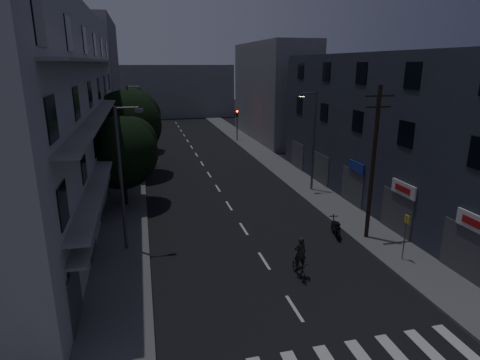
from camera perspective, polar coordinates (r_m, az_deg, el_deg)
name	(u,v)px	position (r m, az deg, el deg)	size (l,w,h in m)	color
ground	(208,173)	(39.04, -4.53, 0.96)	(160.00, 160.00, 0.00)	black
sidewalk_left	(128,178)	(38.60, -15.59, 0.34)	(3.00, 90.00, 0.15)	#565659
sidewalk_right	(281,168)	(40.83, 5.91, 1.72)	(3.00, 90.00, 0.15)	#565659
lane_markings	(199,159)	(45.03, -5.83, 3.00)	(0.15, 60.50, 0.01)	beige
building_left	(51,113)	(30.97, -25.25, 8.67)	(7.00, 36.00, 14.00)	#B2B2AD
building_right	(390,130)	(32.08, 20.53, 6.69)	(6.19, 28.00, 11.00)	#2B2F3A
building_far_left	(94,80)	(60.55, -20.04, 13.17)	(6.00, 20.00, 16.00)	slate
building_far_right	(273,92)	(57.20, 4.66, 12.43)	(6.00, 20.00, 13.00)	slate
building_far_end	(171,91)	(82.58, -9.83, 12.37)	(24.00, 8.00, 10.00)	slate
tree_near	(122,150)	(30.28, -16.49, 4.12)	(5.31, 5.31, 6.55)	black
tree_mid	(127,123)	(38.47, -15.77, 7.87)	(6.38, 6.38, 7.85)	black
tree_far	(130,112)	(49.17, -15.33, 9.31)	(6.00, 6.00, 7.42)	black
traffic_signal_far_right	(237,119)	(54.42, -0.42, 8.69)	(0.28, 0.37, 4.10)	black
traffic_signal_far_left	(136,122)	(53.00, -14.59, 7.97)	(0.28, 0.37, 4.10)	black
street_lamp_left_near	(123,172)	(22.56, -16.35, 1.04)	(1.51, 0.25, 8.00)	#52545A
street_lamp_right	(313,137)	(32.93, 10.30, 6.09)	(1.51, 0.25, 8.00)	#525459
street_lamp_left_far	(131,122)	(42.45, -15.29, 8.02)	(1.51, 0.25, 8.00)	#56595D
utility_pole	(373,161)	(24.29, 18.42, 2.58)	(1.80, 0.24, 9.00)	black
bus_stop_sign	(406,229)	(22.91, 22.50, -6.49)	(0.06, 0.35, 2.52)	#595B60
motorcycle	(336,229)	(25.50, 13.46, -6.76)	(0.67, 1.91, 1.24)	black
cyclist	(300,264)	(20.50, 8.47, -11.67)	(0.62, 1.70, 2.15)	black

